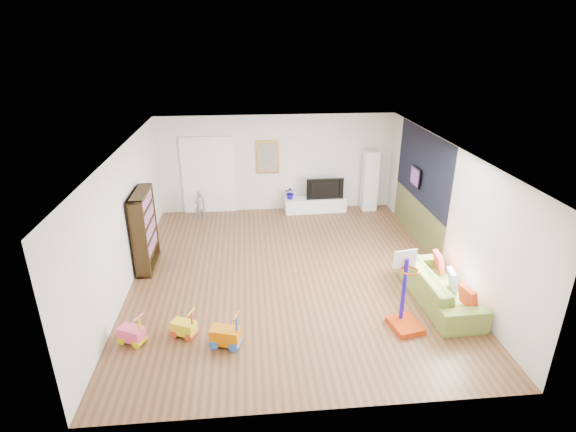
{
  "coord_description": "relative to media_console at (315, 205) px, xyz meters",
  "views": [
    {
      "loc": [
        -0.82,
        -8.32,
        4.78
      ],
      "look_at": [
        0.0,
        0.4,
        1.15
      ],
      "focal_mm": 28.0,
      "sensor_mm": 36.0,
      "label": 1
    }
  ],
  "objects": [
    {
      "name": "vase_plant",
      "position": [
        -0.71,
        -0.0,
        0.38
      ],
      "size": [
        0.38,
        0.34,
        0.36
      ],
      "primitive_type": "imported",
      "rotation": [
        0.0,
        0.0,
        -0.21
      ],
      "color": "#120499",
      "rests_on": "media_console"
    },
    {
      "name": "pillow_center",
      "position": [
        1.85,
        -4.83,
        0.3
      ],
      "size": [
        0.15,
        0.37,
        0.36
      ],
      "primitive_type": "cube",
      "rotation": [
        0.0,
        0.0,
        -0.17
      ],
      "color": "silver",
      "rests_on": "sofa"
    },
    {
      "name": "painting_back",
      "position": [
        -1.31,
        0.26,
        1.35
      ],
      "size": [
        0.62,
        0.06,
        0.92
      ],
      "primitive_type": "cube",
      "color": "gold",
      "rests_on": "wall_back"
    },
    {
      "name": "wall_back",
      "position": [
        -1.06,
        0.3,
        1.15
      ],
      "size": [
        6.5,
        0.0,
        2.7
      ],
      "primitive_type": "cube",
      "color": "silver",
      "rests_on": "ground"
    },
    {
      "name": "wall_left",
      "position": [
        -4.31,
        -3.45,
        1.15
      ],
      "size": [
        0.0,
        7.5,
        2.7
      ],
      "primitive_type": "cube",
      "color": "silver",
      "rests_on": "ground"
    },
    {
      "name": "wall_right",
      "position": [
        2.19,
        -3.45,
        1.15
      ],
      "size": [
        0.0,
        7.5,
        2.7
      ],
      "primitive_type": "cube",
      "color": "silver",
      "rests_on": "ground"
    },
    {
      "name": "pillow_right",
      "position": [
        1.87,
        -4.15,
        0.3
      ],
      "size": [
        0.13,
        0.39,
        0.38
      ],
      "primitive_type": "cube",
      "rotation": [
        0.0,
        0.0,
        -0.09
      ],
      "color": "#B62A26",
      "rests_on": "sofa"
    },
    {
      "name": "ride_on_yellow",
      "position": [
        -3.04,
        -5.39,
        0.06
      ],
      "size": [
        0.46,
        0.38,
        0.52
      ],
      "primitive_type": "cube",
      "rotation": [
        0.0,
        0.0,
        -0.42
      ],
      "color": "yellow",
      "rests_on": "ground"
    },
    {
      "name": "child",
      "position": [
        -3.19,
        -0.32,
        0.22
      ],
      "size": [
        0.36,
        0.32,
        0.84
      ],
      "primitive_type": "imported",
      "rotation": [
        0.0,
        0.0,
        3.61
      ],
      "color": "gray",
      "rests_on": "ground"
    },
    {
      "name": "basketball_hoop",
      "position": [
        0.74,
        -5.53,
        0.5
      ],
      "size": [
        0.59,
        0.67,
        1.41
      ],
      "primitive_type": "cube",
      "rotation": [
        0.0,
        0.0,
        0.2
      ],
      "color": "#AD2E07",
      "rests_on": "ground"
    },
    {
      "name": "tall_cabinet",
      "position": [
        1.55,
        0.05,
        0.66
      ],
      "size": [
        0.41,
        0.41,
        1.72
      ],
      "primitive_type": "cube",
      "rotation": [
        0.0,
        0.0,
        -0.03
      ],
      "color": "silver",
      "rests_on": "ground"
    },
    {
      "name": "pillow_left",
      "position": [
        1.85,
        -5.44,
        0.3
      ],
      "size": [
        0.18,
        0.39,
        0.38
      ],
      "primitive_type": "cube",
      "rotation": [
        0.0,
        0.0,
        0.21
      ],
      "color": "red",
      "rests_on": "sofa"
    },
    {
      "name": "doorway",
      "position": [
        -2.96,
        0.26,
        0.85
      ],
      "size": [
        1.45,
        0.06,
        2.1
      ],
      "primitive_type": "cube",
      "color": "white",
      "rests_on": "ground"
    },
    {
      "name": "artwork_right",
      "position": [
        2.11,
        -1.85,
        1.35
      ],
      "size": [
        0.04,
        0.56,
        0.46
      ],
      "primitive_type": "cube",
      "color": "#7F3F8C",
      "rests_on": "wall_right"
    },
    {
      "name": "ride_on_orange",
      "position": [
        -2.34,
        -5.72,
        0.11
      ],
      "size": [
        0.53,
        0.4,
        0.62
      ],
      "primitive_type": "cube",
      "rotation": [
        0.0,
        0.0,
        -0.27
      ],
      "color": "#D06600",
      "rests_on": "ground"
    },
    {
      "name": "floor",
      "position": [
        -1.06,
        -3.45,
        -0.2
      ],
      "size": [
        6.5,
        7.5,
        0.0
      ],
      "primitive_type": "cube",
      "color": "brown",
      "rests_on": "ground"
    },
    {
      "name": "media_console",
      "position": [
        0.0,
        0.0,
        0.0
      ],
      "size": [
        1.74,
        0.5,
        0.4
      ],
      "primitive_type": "cube",
      "rotation": [
        0.0,
        0.0,
        0.04
      ],
      "color": "white",
      "rests_on": "ground"
    },
    {
      "name": "sofa",
      "position": [
        1.64,
        -4.79,
        0.12
      ],
      "size": [
        0.93,
        2.2,
        0.63
      ],
      "primitive_type": "imported",
      "rotation": [
        0.0,
        0.0,
        1.61
      ],
      "color": "olive",
      "rests_on": "ground"
    },
    {
      "name": "wall_front",
      "position": [
        -1.06,
        -7.2,
        1.15
      ],
      "size": [
        6.5,
        0.0,
        2.7
      ],
      "primitive_type": "cube",
      "color": "white",
      "rests_on": "ground"
    },
    {
      "name": "navy_accent",
      "position": [
        2.17,
        -2.05,
        1.65
      ],
      "size": [
        0.01,
        3.2,
        1.7
      ],
      "primitive_type": "cube",
      "color": "black",
      "rests_on": "wall_right"
    },
    {
      "name": "tv",
      "position": [
        0.24,
        -0.01,
        0.5
      ],
      "size": [
        1.04,
        0.16,
        0.6
      ],
      "primitive_type": "imported",
      "rotation": [
        0.0,
        0.0,
        0.02
      ],
      "color": "black",
      "rests_on": "media_console"
    },
    {
      "name": "ceiling",
      "position": [
        -1.06,
        -3.45,
        2.5
      ],
      "size": [
        6.5,
        7.5,
        0.0
      ],
      "primitive_type": "cube",
      "color": "white",
      "rests_on": "ground"
    },
    {
      "name": "olive_wainscot",
      "position": [
        2.17,
        -2.05,
        0.3
      ],
      "size": [
        0.01,
        3.2,
        1.0
      ],
      "primitive_type": "cube",
      "color": "brown",
      "rests_on": "wall_right"
    },
    {
      "name": "bookshelf",
      "position": [
        -4.11,
        -2.83,
        0.65
      ],
      "size": [
        0.31,
        1.17,
        1.71
      ],
      "primitive_type": "cube",
      "rotation": [
        0.0,
        0.0,
        0.01
      ],
      "color": "black",
      "rests_on": "ground"
    },
    {
      "name": "ride_on_pink",
      "position": [
        -3.87,
        -5.49,
        0.07
      ],
      "size": [
        0.48,
        0.4,
        0.55
      ],
      "primitive_type": "cube",
      "rotation": [
        0.0,
        0.0,
        -0.43
      ],
      "color": "#F34876",
      "rests_on": "ground"
    }
  ]
}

